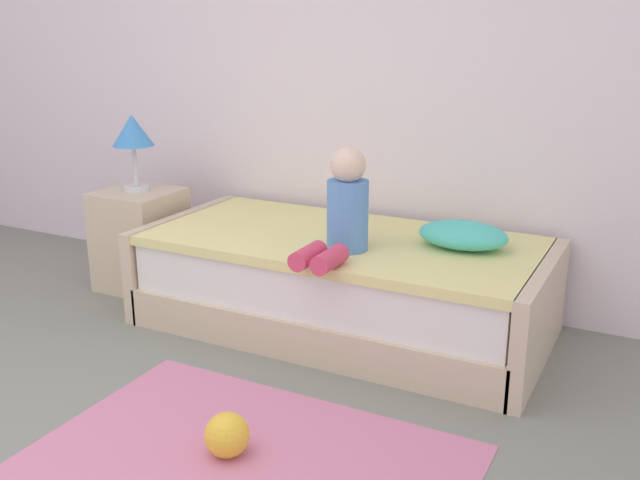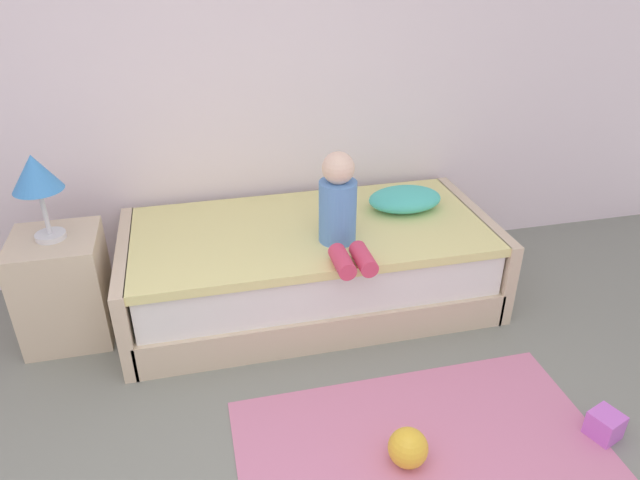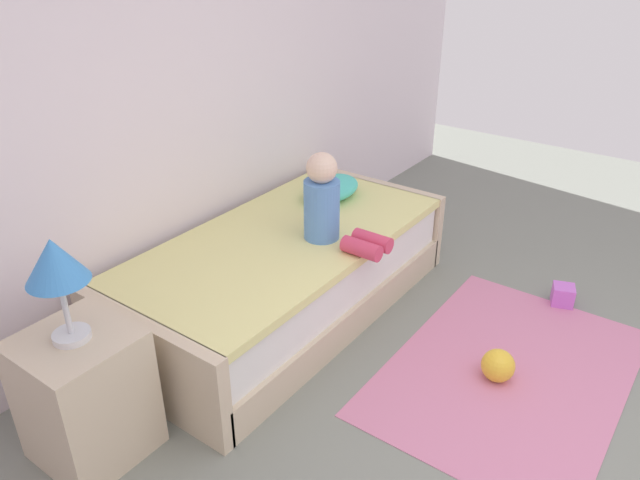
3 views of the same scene
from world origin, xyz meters
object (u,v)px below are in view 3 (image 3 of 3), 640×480
Objects in this scene: toy_ball at (498,365)px; toy_block at (563,295)px; nightstand at (86,396)px; table_lamp at (55,266)px; bed at (286,274)px; child_figure at (329,206)px; pillow at (331,188)px.

toy_ball reaches higher than toy_block.
table_lamp reaches higher than nightstand.
bed is 1.70m from toy_block.
toy_block is (1.04, -1.33, -0.18)m from bed.
pillow is (0.49, 0.33, -0.14)m from child_figure.
toy_block is (0.43, -1.43, -0.50)m from pillow.
bed is at bearing -170.60° from pillow.
table_lamp is at bearing 180.00° from nightstand.
pillow reaches higher than nightstand.
nightstand is 1.18× the size of child_figure.
bed is 0.69m from pillow.
nightstand is 1.33× the size of table_lamp.
toy_ball is (0.02, -1.04, -0.62)m from child_figure.
table_lamp reaches higher than bed.
bed is at bearing 96.15° from toy_ball.
child_figure is 1.21m from toy_ball.
table_lamp is (-0.00, 0.00, 0.64)m from nightstand.
toy_ball is at bearing -108.85° from pillow.
nightstand is 3.52× the size of toy_ball.
toy_ball is (1.49, -1.26, -0.21)m from nightstand.
child_figure reaches higher than nightstand.
toy_block is (0.93, -1.10, -0.64)m from child_figure.
table_lamp is 2.13m from toy_ball.
toy_ball is 0.90m from toy_block.
child_figure is at bearing 129.96° from toy_block.
table_lamp is at bearing -179.79° from bed.
bed is at bearing 116.24° from child_figure.
table_lamp is at bearing 171.31° from child_figure.
toy_ball is (-0.47, -1.37, -0.48)m from pillow.
nightstand is 1.96m from toy_ball.
table_lamp is 3.59× the size of toy_block.
pillow reaches higher than toy_ball.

